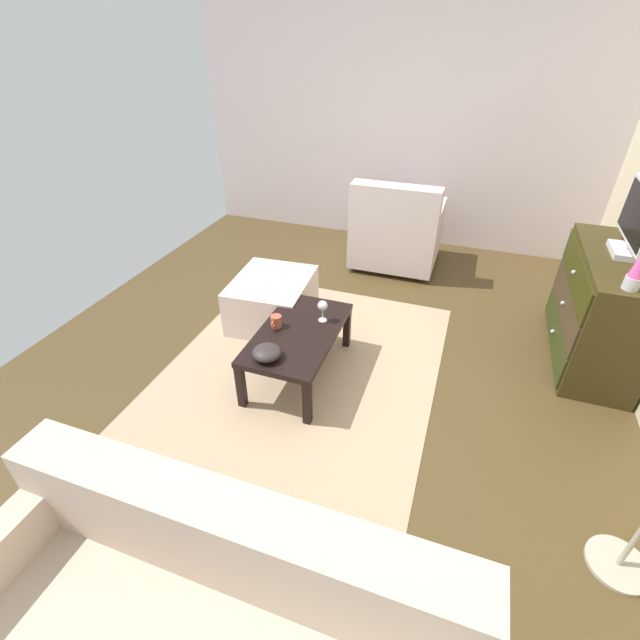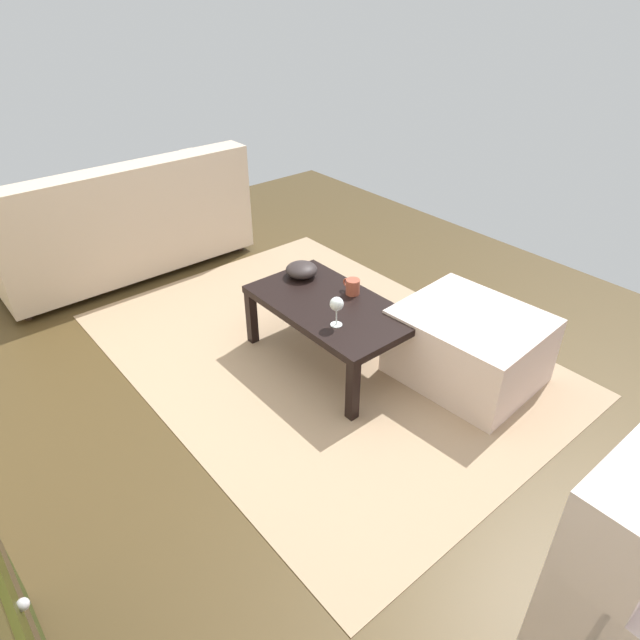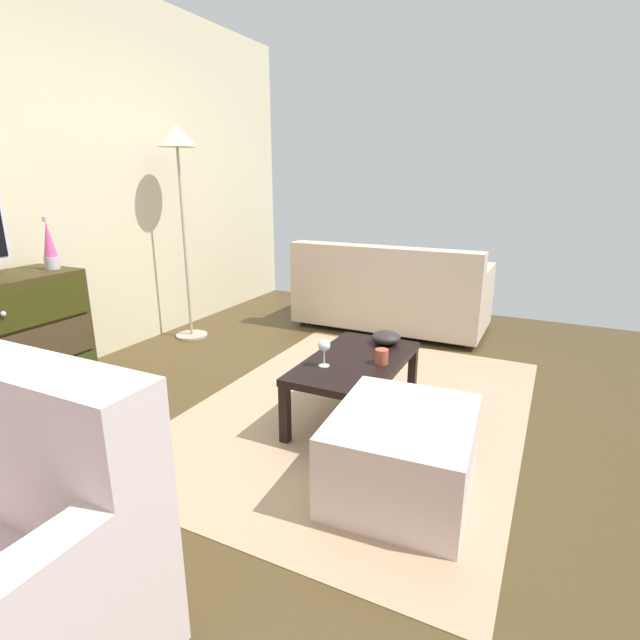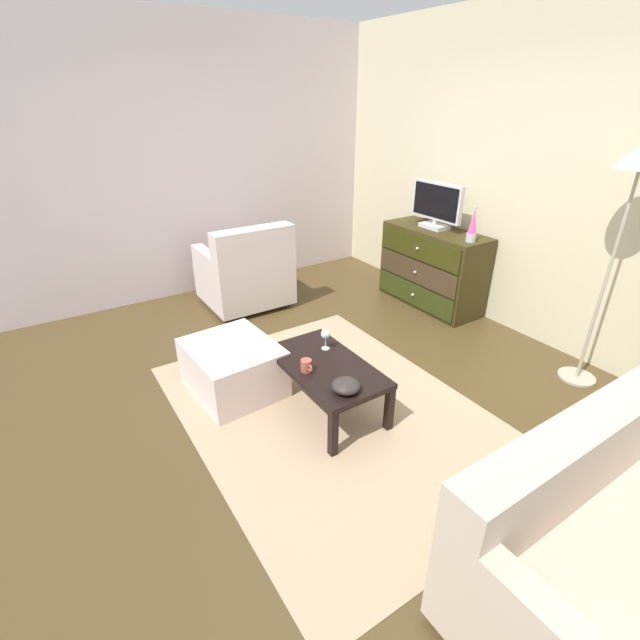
{
  "view_description": "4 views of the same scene",
  "coord_description": "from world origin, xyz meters",
  "px_view_note": "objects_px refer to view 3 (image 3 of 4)",
  "views": [
    {
      "loc": [
        2.39,
        0.76,
        2.11
      ],
      "look_at": [
        0.17,
        -0.03,
        0.54
      ],
      "focal_mm": 24.91,
      "sensor_mm": 36.0,
      "label": 1
    },
    {
      "loc": [
        -1.78,
        1.45,
        1.87
      ],
      "look_at": [
        -0.19,
        0.12,
        0.55
      ],
      "focal_mm": 31.03,
      "sensor_mm": 36.0,
      "label": 2
    },
    {
      "loc": [
        -2.35,
        -1.18,
        1.38
      ],
      "look_at": [
        0.02,
        -0.02,
        0.61
      ],
      "focal_mm": 27.3,
      "sensor_mm": 36.0,
      "label": 3
    },
    {
      "loc": [
        2.33,
        -1.69,
        2.05
      ],
      "look_at": [
        0.08,
        -0.23,
        0.71
      ],
      "focal_mm": 25.31,
      "sensor_mm": 36.0,
      "label": 4
    }
  ],
  "objects_px": {
    "standing_lamp": "(178,157)",
    "wine_glass": "(324,346)",
    "lava_lamp": "(49,246)",
    "coffee_table": "(355,367)",
    "mug": "(382,356)",
    "bowl_decorative": "(386,338)",
    "ottoman": "(402,454)",
    "couch_large": "(391,295)"
  },
  "relations": [
    {
      "from": "lava_lamp",
      "to": "coffee_table",
      "type": "height_order",
      "value": "lava_lamp"
    },
    {
      "from": "coffee_table",
      "to": "bowl_decorative",
      "type": "relative_size",
      "value": 5.04
    },
    {
      "from": "wine_glass",
      "to": "mug",
      "type": "bearing_deg",
      "value": -56.64
    },
    {
      "from": "couch_large",
      "to": "coffee_table",
      "type": "bearing_deg",
      "value": -168.08
    },
    {
      "from": "mug",
      "to": "ottoman",
      "type": "distance_m",
      "value": 0.69
    },
    {
      "from": "wine_glass",
      "to": "bowl_decorative",
      "type": "relative_size",
      "value": 0.86
    },
    {
      "from": "bowl_decorative",
      "to": "standing_lamp",
      "type": "height_order",
      "value": "standing_lamp"
    },
    {
      "from": "bowl_decorative",
      "to": "couch_large",
      "type": "distance_m",
      "value": 1.57
    },
    {
      "from": "coffee_table",
      "to": "couch_large",
      "type": "height_order",
      "value": "couch_large"
    },
    {
      "from": "lava_lamp",
      "to": "couch_large",
      "type": "distance_m",
      "value": 2.82
    },
    {
      "from": "coffee_table",
      "to": "mug",
      "type": "relative_size",
      "value": 8.05
    },
    {
      "from": "coffee_table",
      "to": "wine_glass",
      "type": "relative_size",
      "value": 5.85
    },
    {
      "from": "standing_lamp",
      "to": "wine_glass",
      "type": "bearing_deg",
      "value": -118.26
    },
    {
      "from": "standing_lamp",
      "to": "bowl_decorative",
      "type": "bearing_deg",
      "value": -102.83
    },
    {
      "from": "coffee_table",
      "to": "ottoman",
      "type": "distance_m",
      "value": 0.75
    },
    {
      "from": "wine_glass",
      "to": "couch_large",
      "type": "relative_size",
      "value": 0.09
    },
    {
      "from": "mug",
      "to": "ottoman",
      "type": "height_order",
      "value": "mug"
    },
    {
      "from": "couch_large",
      "to": "lava_lamp",
      "type": "bearing_deg",
      "value": 146.18
    },
    {
      "from": "bowl_decorative",
      "to": "standing_lamp",
      "type": "relative_size",
      "value": 0.1
    },
    {
      "from": "coffee_table",
      "to": "ottoman",
      "type": "bearing_deg",
      "value": -141.12
    },
    {
      "from": "wine_glass",
      "to": "mug",
      "type": "relative_size",
      "value": 1.38
    },
    {
      "from": "lava_lamp",
      "to": "ottoman",
      "type": "bearing_deg",
      "value": -92.98
    },
    {
      "from": "lava_lamp",
      "to": "ottoman",
      "type": "xyz_separation_m",
      "value": [
        -0.12,
        -2.38,
        -0.77
      ]
    },
    {
      "from": "bowl_decorative",
      "to": "ottoman",
      "type": "bearing_deg",
      "value": -156.68
    },
    {
      "from": "wine_glass",
      "to": "mug",
      "type": "height_order",
      "value": "wine_glass"
    },
    {
      "from": "wine_glass",
      "to": "bowl_decorative",
      "type": "distance_m",
      "value": 0.55
    },
    {
      "from": "mug",
      "to": "couch_large",
      "type": "bearing_deg",
      "value": 16.59
    },
    {
      "from": "lava_lamp",
      "to": "couch_large",
      "type": "xyz_separation_m",
      "value": [
        2.29,
        -1.53,
        -0.64
      ]
    },
    {
      "from": "bowl_decorative",
      "to": "ottoman",
      "type": "distance_m",
      "value": 1.02
    },
    {
      "from": "mug",
      "to": "bowl_decorative",
      "type": "xyz_separation_m",
      "value": [
        0.33,
        0.09,
        -0.0
      ]
    },
    {
      "from": "lava_lamp",
      "to": "standing_lamp",
      "type": "relative_size",
      "value": 0.18
    },
    {
      "from": "lava_lamp",
      "to": "standing_lamp",
      "type": "distance_m",
      "value": 1.37
    },
    {
      "from": "lava_lamp",
      "to": "couch_large",
      "type": "height_order",
      "value": "lava_lamp"
    },
    {
      "from": "lava_lamp",
      "to": "standing_lamp",
      "type": "bearing_deg",
      "value": -0.23
    },
    {
      "from": "ottoman",
      "to": "mug",
      "type": "bearing_deg",
      "value": 27.84
    },
    {
      "from": "lava_lamp",
      "to": "bowl_decorative",
      "type": "bearing_deg",
      "value": -68.41
    },
    {
      "from": "ottoman",
      "to": "wine_glass",
      "type": "bearing_deg",
      "value": 55.61
    },
    {
      "from": "lava_lamp",
      "to": "bowl_decorative",
      "type": "relative_size",
      "value": 1.81
    },
    {
      "from": "standing_lamp",
      "to": "couch_large",
      "type": "bearing_deg",
      "value": -55.56
    },
    {
      "from": "coffee_table",
      "to": "couch_large",
      "type": "bearing_deg",
      "value": 11.92
    },
    {
      "from": "lava_lamp",
      "to": "mug",
      "type": "relative_size",
      "value": 2.89
    },
    {
      "from": "wine_glass",
      "to": "couch_large",
      "type": "distance_m",
      "value": 2.04
    }
  ]
}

